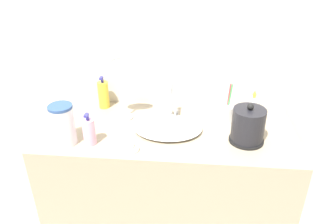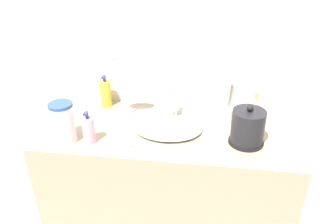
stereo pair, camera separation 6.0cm
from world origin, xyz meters
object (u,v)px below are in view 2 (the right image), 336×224
at_px(electric_kettle, 247,128).
at_px(water_pitcher, 63,123).
at_px(shampoo_bottle, 255,106).
at_px(mouthwash_bottle, 89,130).
at_px(faucet, 172,99).
at_px(lotion_bottle, 106,93).
at_px(toothbrush_cup, 227,114).
at_px(vanity_mirror, 122,82).

distance_m(electric_kettle, water_pitcher, 0.89).
bearing_deg(shampoo_bottle, mouthwash_bottle, -154.31).
bearing_deg(faucet, water_pitcher, -148.18).
bearing_deg(lotion_bottle, electric_kettle, -20.27).
height_order(electric_kettle, toothbrush_cup, toothbrush_cup).
bearing_deg(toothbrush_cup, shampoo_bottle, 34.45).
relative_size(faucet, shampoo_bottle, 1.44).
relative_size(toothbrush_cup, mouthwash_bottle, 1.29).
bearing_deg(vanity_mirror, shampoo_bottle, 10.25).
bearing_deg(vanity_mirror, water_pitcher, -129.63).
relative_size(toothbrush_cup, water_pitcher, 1.07).
distance_m(toothbrush_cup, vanity_mirror, 0.59).
bearing_deg(water_pitcher, mouthwash_bottle, 2.82).
relative_size(shampoo_bottle, mouthwash_bottle, 0.82).
bearing_deg(mouthwash_bottle, electric_kettle, 7.10).
xyz_separation_m(shampoo_bottle, water_pitcher, (-0.95, -0.41, 0.05)).
xyz_separation_m(faucet, shampoo_bottle, (0.46, 0.10, -0.06)).
distance_m(shampoo_bottle, water_pitcher, 1.04).
xyz_separation_m(shampoo_bottle, vanity_mirror, (-0.73, -0.13, 0.16)).
height_order(toothbrush_cup, mouthwash_bottle, toothbrush_cup).
bearing_deg(shampoo_bottle, water_pitcher, -156.93).
relative_size(faucet, toothbrush_cup, 0.92).
relative_size(toothbrush_cup, lotion_bottle, 1.12).
xyz_separation_m(lotion_bottle, shampoo_bottle, (0.87, 0.01, -0.03)).
bearing_deg(lotion_bottle, faucet, -12.80).
relative_size(lotion_bottle, shampoo_bottle, 1.40).
xyz_separation_m(faucet, mouthwash_bottle, (-0.37, -0.30, -0.05)).
bearing_deg(water_pitcher, electric_kettle, 6.52).
distance_m(lotion_bottle, water_pitcher, 0.41).
bearing_deg(toothbrush_cup, mouthwash_bottle, -156.61).
relative_size(toothbrush_cup, vanity_mirror, 0.61).
distance_m(electric_kettle, shampoo_bottle, 0.31).
height_order(lotion_bottle, vanity_mirror, vanity_mirror).
distance_m(lotion_bottle, mouthwash_bottle, 0.39).
bearing_deg(vanity_mirror, lotion_bottle, 139.43).
bearing_deg(water_pitcher, faucet, 31.82).
height_order(faucet, toothbrush_cup, toothbrush_cup).
height_order(lotion_bottle, water_pitcher, water_pitcher).
bearing_deg(shampoo_bottle, toothbrush_cup, -145.55).
relative_size(shampoo_bottle, vanity_mirror, 0.39).
bearing_deg(mouthwash_bottle, shampoo_bottle, 25.69).
bearing_deg(electric_kettle, vanity_mirror, 165.16).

